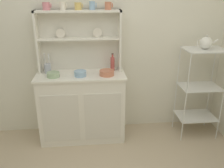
{
  "coord_description": "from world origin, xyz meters",
  "views": [
    {
      "loc": [
        -0.1,
        -1.32,
        1.78
      ],
      "look_at": [
        0.12,
        1.12,
        0.82
      ],
      "focal_mm": 38.23,
      "sensor_mm": 36.0,
      "label": 1
    }
  ],
  "objects_px": {
    "bakers_rack": "(200,84)",
    "porcelain_teapot": "(206,43)",
    "jam_bottle": "(112,64)",
    "utensil_jar": "(48,68)",
    "bowl_mixing_large": "(53,75)",
    "cup_rose_0": "(46,6)",
    "hutch_cabinet": "(82,106)",
    "hutch_shelf_unit": "(79,36)"
  },
  "relations": [
    {
      "from": "cup_rose_0",
      "to": "bowl_mixing_large",
      "type": "xyz_separation_m",
      "value": [
        0.04,
        -0.2,
        -0.73
      ]
    },
    {
      "from": "cup_rose_0",
      "to": "porcelain_teapot",
      "type": "bearing_deg",
      "value": -5.6
    },
    {
      "from": "hutch_shelf_unit",
      "to": "bowl_mixing_large",
      "type": "bearing_deg",
      "value": -142.19
    },
    {
      "from": "bowl_mixing_large",
      "to": "jam_bottle",
      "type": "relative_size",
      "value": 0.66
    },
    {
      "from": "bakers_rack",
      "to": "utensil_jar",
      "type": "relative_size",
      "value": 4.7
    },
    {
      "from": "bakers_rack",
      "to": "cup_rose_0",
      "type": "height_order",
      "value": "cup_rose_0"
    },
    {
      "from": "hutch_cabinet",
      "to": "bowl_mixing_large",
      "type": "height_order",
      "value": "bowl_mixing_large"
    },
    {
      "from": "jam_bottle",
      "to": "utensil_jar",
      "type": "relative_size",
      "value": 0.9
    },
    {
      "from": "jam_bottle",
      "to": "utensil_jar",
      "type": "bearing_deg",
      "value": -179.37
    },
    {
      "from": "bakers_rack",
      "to": "porcelain_teapot",
      "type": "bearing_deg",
      "value": 180.0
    },
    {
      "from": "hutch_shelf_unit",
      "to": "jam_bottle",
      "type": "relative_size",
      "value": 4.47
    },
    {
      "from": "utensil_jar",
      "to": "cup_rose_0",
      "type": "bearing_deg",
      "value": 44.2
    },
    {
      "from": "bowl_mixing_large",
      "to": "jam_bottle",
      "type": "height_order",
      "value": "jam_bottle"
    },
    {
      "from": "hutch_cabinet",
      "to": "utensil_jar",
      "type": "height_order",
      "value": "utensil_jar"
    },
    {
      "from": "jam_bottle",
      "to": "porcelain_teapot",
      "type": "relative_size",
      "value": 0.93
    },
    {
      "from": "bowl_mixing_large",
      "to": "jam_bottle",
      "type": "distance_m",
      "value": 0.71
    },
    {
      "from": "hutch_cabinet",
      "to": "bakers_rack",
      "type": "xyz_separation_m",
      "value": [
        1.46,
        -0.05,
        0.25
      ]
    },
    {
      "from": "hutch_shelf_unit",
      "to": "porcelain_teapot",
      "type": "xyz_separation_m",
      "value": [
        1.46,
        -0.22,
        -0.06
      ]
    },
    {
      "from": "bakers_rack",
      "to": "cup_rose_0",
      "type": "relative_size",
      "value": 12.0
    },
    {
      "from": "porcelain_teapot",
      "to": "hutch_shelf_unit",
      "type": "bearing_deg",
      "value": 171.5
    },
    {
      "from": "hutch_cabinet",
      "to": "utensil_jar",
      "type": "relative_size",
      "value": 4.33
    },
    {
      "from": "bakers_rack",
      "to": "jam_bottle",
      "type": "xyz_separation_m",
      "value": [
        -1.08,
        0.14,
        0.25
      ]
    },
    {
      "from": "hutch_shelf_unit",
      "to": "hutch_cabinet",
      "type": "bearing_deg",
      "value": -90.0
    },
    {
      "from": "bakers_rack",
      "to": "porcelain_teapot",
      "type": "distance_m",
      "value": 0.52
    },
    {
      "from": "hutch_cabinet",
      "to": "porcelain_teapot",
      "type": "xyz_separation_m",
      "value": [
        1.46,
        -0.05,
        0.77
      ]
    },
    {
      "from": "hutch_cabinet",
      "to": "hutch_shelf_unit",
      "type": "distance_m",
      "value": 0.85
    },
    {
      "from": "bakers_rack",
      "to": "cup_rose_0",
      "type": "xyz_separation_m",
      "value": [
        -1.81,
        0.18,
        0.92
      ]
    },
    {
      "from": "bakers_rack",
      "to": "bowl_mixing_large",
      "type": "height_order",
      "value": "bakers_rack"
    },
    {
      "from": "bowl_mixing_large",
      "to": "utensil_jar",
      "type": "xyz_separation_m",
      "value": [
        -0.08,
        0.15,
        0.03
      ]
    },
    {
      "from": "hutch_cabinet",
      "to": "porcelain_teapot",
      "type": "bearing_deg",
      "value": -2.14
    },
    {
      "from": "hutch_cabinet",
      "to": "bakers_rack",
      "type": "bearing_deg",
      "value": -2.13
    },
    {
      "from": "cup_rose_0",
      "to": "bowl_mixing_large",
      "type": "bearing_deg",
      "value": -79.74
    },
    {
      "from": "bakers_rack",
      "to": "porcelain_teapot",
      "type": "relative_size",
      "value": 4.86
    },
    {
      "from": "jam_bottle",
      "to": "bowl_mixing_large",
      "type": "bearing_deg",
      "value": -167.04
    },
    {
      "from": "hutch_cabinet",
      "to": "bakers_rack",
      "type": "height_order",
      "value": "bakers_rack"
    },
    {
      "from": "porcelain_teapot",
      "to": "jam_bottle",
      "type": "bearing_deg",
      "value": 172.54
    },
    {
      "from": "porcelain_teapot",
      "to": "bowl_mixing_large",
      "type": "bearing_deg",
      "value": -179.39
    },
    {
      "from": "utensil_jar",
      "to": "porcelain_teapot",
      "type": "height_order",
      "value": "porcelain_teapot"
    },
    {
      "from": "hutch_shelf_unit",
      "to": "utensil_jar",
      "type": "bearing_deg",
      "value": -167.43
    },
    {
      "from": "hutch_shelf_unit",
      "to": "utensil_jar",
      "type": "relative_size",
      "value": 4.04
    },
    {
      "from": "bakers_rack",
      "to": "bowl_mixing_large",
      "type": "xyz_separation_m",
      "value": [
        -1.77,
        -0.02,
        0.19
      ]
    },
    {
      "from": "jam_bottle",
      "to": "porcelain_teapot",
      "type": "xyz_separation_m",
      "value": [
        1.08,
        -0.14,
        0.26
      ]
    }
  ]
}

